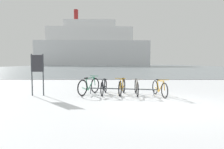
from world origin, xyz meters
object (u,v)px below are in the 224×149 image
object	(u,v)px
bicycle_0	(89,86)
info_sign	(37,68)
bicycle_2	(122,87)
bicycle_1	(104,87)
ferry_ship	(92,47)
bicycle_3	(136,87)
bicycle_4	(159,88)

from	to	relation	value
bicycle_0	info_sign	size ratio (longest dim) A/B	0.85
bicycle_0	bicycle_2	size ratio (longest dim) A/B	0.94
bicycle_1	info_sign	world-z (taller)	info_sign
ferry_ship	bicycle_1	bearing A→B (deg)	-83.73
bicycle_3	ferry_ship	size ratio (longest dim) A/B	0.03
bicycle_3	bicycle_4	size ratio (longest dim) A/B	0.98
bicycle_1	info_sign	distance (m)	3.11
bicycle_2	info_sign	size ratio (longest dim) A/B	0.90
info_sign	bicycle_1	bearing A→B (deg)	6.27
bicycle_1	bicycle_4	distance (m)	2.53
bicycle_3	info_sign	bearing A→B (deg)	-178.94
bicycle_3	info_sign	xyz separation A→B (m)	(-4.45, -0.08, 0.91)
bicycle_0	info_sign	xyz separation A→B (m)	(-2.26, -0.36, 0.88)
ferry_ship	bicycle_3	bearing A→B (deg)	-82.70
bicycle_1	bicycle_3	world-z (taller)	bicycle_3
bicycle_1	ferry_ship	size ratio (longest dim) A/B	0.03
bicycle_4	info_sign	world-z (taller)	info_sign
bicycle_0	bicycle_4	xyz separation A→B (m)	(3.18, -0.50, -0.03)
bicycle_2	bicycle_3	size ratio (longest dim) A/B	1.02
ferry_ship	bicycle_2	bearing A→B (deg)	-83.14
bicycle_2	info_sign	world-z (taller)	info_sign
bicycle_1	bicycle_4	bearing A→B (deg)	-10.53
bicycle_1	bicycle_2	distance (m)	0.85
bicycle_0	info_sign	bearing A→B (deg)	-170.91
bicycle_1	bicycle_2	world-z (taller)	bicycle_2
bicycle_0	bicycle_2	world-z (taller)	bicycle_0
bicycle_4	bicycle_2	bearing A→B (deg)	166.34
bicycle_2	ferry_ship	distance (m)	80.87
bicycle_0	info_sign	distance (m)	2.46
info_sign	ferry_ship	distance (m)	80.68
bicycle_1	info_sign	xyz separation A→B (m)	(-2.96, -0.32, 0.92)
bicycle_0	bicycle_4	world-z (taller)	bicycle_0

